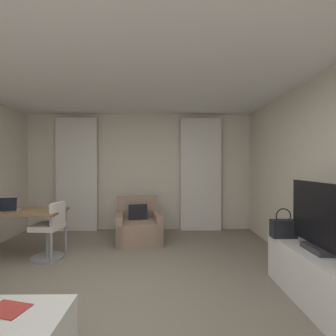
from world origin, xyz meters
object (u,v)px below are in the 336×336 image
(tv_console, at_px, (317,277))
(handbag_primary, at_px, (283,228))
(armchair, at_px, (138,227))
(laptop, at_px, (7,209))
(desk, at_px, (18,214))
(tv_flatscreen, at_px, (319,219))
(desk_chair, at_px, (50,234))
(magazine_open, at_px, (7,309))

(tv_console, height_order, handbag_primary, handbag_primary)
(armchair, distance_m, handbag_primary, 2.63)
(laptop, distance_m, tv_console, 4.27)
(desk, distance_m, tv_console, 4.18)
(tv_console, bearing_deg, tv_flatscreen, -90.00)
(desk_chair, relative_size, handbag_primary, 2.39)
(handbag_primary, bearing_deg, armchair, 140.05)
(armchair, bearing_deg, desk, -155.87)
(armchair, height_order, tv_console, armchair)
(magazine_open, bearing_deg, desk, 118.48)
(armchair, bearing_deg, handbag_primary, -39.95)
(laptop, relative_size, handbag_primary, 1.00)
(armchair, bearing_deg, tv_console, -45.72)
(tv_flatscreen, bearing_deg, tv_console, 90.00)
(desk, height_order, tv_console, desk)
(armchair, height_order, handbag_primary, handbag_primary)
(magazine_open, bearing_deg, handbag_primary, 25.88)
(laptop, bearing_deg, desk_chair, 1.09)
(desk_chair, height_order, tv_flatscreen, tv_flatscreen)
(desk_chair, distance_m, laptop, 0.76)
(tv_flatscreen, relative_size, handbag_primary, 2.60)
(armchair, relative_size, tv_console, 0.71)
(armchair, relative_size, desk, 0.70)
(desk, bearing_deg, laptop, -141.75)
(armchair, xyz_separation_m, tv_flatscreen, (2.12, -2.19, 0.62))
(handbag_primary, bearing_deg, laptop, 168.91)
(armchair, distance_m, desk_chair, 1.56)
(tv_flatscreen, bearing_deg, armchair, 134.11)
(desk_chair, height_order, tv_console, desk_chair)
(handbag_primary, bearing_deg, tv_console, -76.07)
(tv_console, bearing_deg, handbag_primary, 103.93)
(armchair, xyz_separation_m, handbag_primary, (2.00, -1.67, 0.40))
(laptop, xyz_separation_m, handbag_primary, (3.92, -0.77, -0.12))
(magazine_open, xyz_separation_m, tv_console, (2.77, 0.78, -0.13))
(desk_chair, bearing_deg, tv_console, -20.72)
(laptop, bearing_deg, tv_flatscreen, -17.61)
(desk_chair, xyz_separation_m, magazine_open, (0.63, -2.06, 0.01))
(magazine_open, relative_size, tv_console, 0.24)
(desk, xyz_separation_m, laptop, (-0.12, -0.09, 0.11))
(tv_console, bearing_deg, armchair, 134.28)
(desk_chair, bearing_deg, tv_flatscreen, -20.91)
(desk_chair, distance_m, handbag_primary, 3.37)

